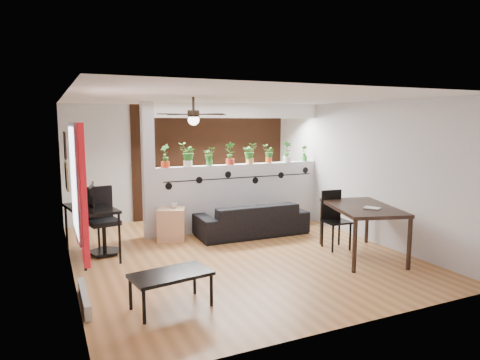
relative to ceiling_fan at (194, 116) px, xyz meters
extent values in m
cube|color=#9C6333|center=(0.80, 0.30, -2.36)|extent=(6.30, 7.10, 0.10)
cube|color=#B7B7BA|center=(0.80, 3.32, -1.01)|extent=(6.30, 0.04, 2.90)
cube|color=#B7B7BA|center=(0.80, -2.72, -1.01)|extent=(6.30, 0.04, 2.90)
cube|color=#B7B7BA|center=(-1.82, 0.30, -1.01)|extent=(0.04, 7.10, 2.90)
cube|color=#B7B7BA|center=(3.42, 0.30, -1.01)|extent=(0.04, 7.10, 2.90)
cube|color=white|center=(0.80, 0.30, 0.34)|extent=(6.30, 7.10, 0.10)
cube|color=#BCBCC1|center=(1.60, 1.80, -1.64)|extent=(3.60, 0.18, 1.35)
cube|color=white|center=(1.60, 1.80, 0.14)|extent=(3.60, 0.18, 0.30)
cube|color=#BCBCC1|center=(-0.31, 1.80, -1.01)|extent=(0.22, 0.20, 2.60)
cube|color=#A0532E|center=(1.60, 3.27, -1.01)|extent=(3.90, 0.05, 2.60)
cube|color=black|center=(1.60, 1.70, -1.23)|extent=(3.31, 0.01, 0.02)
cylinder|color=black|center=(0.05, 1.70, -1.31)|extent=(0.14, 0.01, 0.14)
cylinder|color=black|center=(0.67, 1.70, -1.23)|extent=(0.14, 0.01, 0.14)
cylinder|color=black|center=(1.29, 1.70, -1.15)|extent=(0.14, 0.01, 0.14)
cylinder|color=black|center=(1.91, 1.70, -1.31)|extent=(0.14, 0.01, 0.14)
cylinder|color=black|center=(2.53, 1.70, -1.23)|extent=(0.14, 0.01, 0.14)
cylinder|color=black|center=(3.15, 1.70, -1.15)|extent=(0.14, 0.01, 0.14)
cube|color=white|center=(-1.78, -0.90, -0.76)|extent=(0.02, 0.95, 1.25)
cube|color=white|center=(-1.77, -0.90, -0.76)|extent=(0.04, 1.05, 1.35)
cube|color=red|center=(-1.73, -1.40, -0.86)|extent=(0.06, 0.30, 1.55)
cube|color=red|center=(-1.73, -0.40, -0.86)|extent=(0.06, 0.30, 1.55)
cube|color=beige|center=(-1.74, -0.90, -2.22)|extent=(0.08, 1.00, 0.18)
cube|color=olive|center=(-1.78, 1.25, -0.96)|extent=(0.03, 0.60, 0.45)
cube|color=#8C7259|center=(-1.78, 1.20, -0.46)|extent=(0.03, 0.30, 0.40)
cube|color=black|center=(-1.78, 1.20, -0.46)|extent=(0.02, 0.34, 0.44)
cylinder|color=black|center=(0.00, 0.00, 0.19)|extent=(0.04, 0.04, 0.20)
cylinder|color=black|center=(0.00, 0.00, 0.04)|extent=(0.18, 0.18, 0.10)
sphere|color=white|center=(0.00, 0.00, -0.05)|extent=(0.17, 0.17, 0.17)
cube|color=black|center=(0.32, 0.12, 0.03)|extent=(0.55, 0.29, 0.01)
cube|color=black|center=(-0.12, 0.32, 0.03)|extent=(0.29, 0.55, 0.01)
cube|color=black|center=(-0.32, -0.12, 0.03)|extent=(0.55, 0.29, 0.01)
cube|color=black|center=(0.12, -0.32, 0.03)|extent=(0.29, 0.55, 0.01)
cylinder|color=red|center=(0.02, 1.80, -0.90)|extent=(0.16, 0.16, 0.12)
imported|color=#185117|center=(0.02, 1.80, -0.69)|extent=(0.28, 0.30, 0.35)
cylinder|color=white|center=(0.47, 1.80, -0.90)|extent=(0.17, 0.17, 0.12)
imported|color=#185117|center=(0.47, 1.80, -0.68)|extent=(0.30, 0.26, 0.37)
cylinder|color=#32802E|center=(0.92, 1.80, -0.90)|extent=(0.13, 0.13, 0.12)
imported|color=#185117|center=(0.92, 1.80, -0.73)|extent=(0.21, 0.18, 0.27)
cylinder|color=red|center=(1.37, 1.80, -0.90)|extent=(0.17, 0.17, 0.12)
imported|color=#185117|center=(1.37, 1.80, -0.68)|extent=(0.29, 0.25, 0.37)
cylinder|color=#E3A750|center=(1.83, 1.80, -0.90)|extent=(0.16, 0.16, 0.12)
imported|color=#185117|center=(1.83, 1.80, -0.70)|extent=(0.27, 0.24, 0.34)
cylinder|color=#CE4A18|center=(2.28, 1.80, -0.90)|extent=(0.13, 0.13, 0.12)
imported|color=#185117|center=(2.28, 1.80, -0.72)|extent=(0.20, 0.16, 0.29)
cylinder|color=white|center=(2.73, 1.80, -0.90)|extent=(0.17, 0.17, 0.12)
imported|color=#185117|center=(2.73, 1.80, -0.68)|extent=(0.30, 0.31, 0.36)
cylinder|color=green|center=(3.18, 1.80, -0.90)|extent=(0.12, 0.12, 0.12)
imported|color=#185117|center=(3.18, 1.80, -0.74)|extent=(0.21, 0.20, 0.26)
imported|color=black|center=(1.57, 1.19, -2.01)|extent=(2.10, 0.87, 0.61)
cube|color=tan|center=(0.02, 1.46, -2.01)|extent=(0.63, 0.59, 0.61)
imported|color=gray|center=(0.07, 1.46, -1.65)|extent=(0.14, 0.14, 0.11)
cube|color=black|center=(-1.45, 0.98, -1.48)|extent=(0.82, 1.27, 0.04)
cylinder|color=black|center=(-1.62, 0.39, -1.91)|extent=(0.04, 0.04, 0.81)
cylinder|color=black|center=(-1.09, 0.48, -1.91)|extent=(0.04, 0.04, 0.81)
cylinder|color=black|center=(-1.81, 1.47, -1.91)|extent=(0.04, 0.04, 0.81)
cylinder|color=black|center=(-1.28, 1.56, -1.91)|extent=(0.04, 0.04, 0.81)
imported|color=black|center=(-1.45, 1.13, -1.36)|extent=(0.35, 0.09, 0.20)
cylinder|color=black|center=(-1.25, 1.09, -2.27)|extent=(0.58, 0.58, 0.04)
cylinder|color=black|center=(-1.25, 1.09, -2.02)|extent=(0.07, 0.07, 0.49)
cube|color=black|center=(-1.25, 1.09, -1.76)|extent=(0.54, 0.54, 0.08)
cube|color=black|center=(-1.28, 1.30, -1.44)|extent=(0.45, 0.14, 0.54)
cube|color=black|center=(2.64, -0.79, -1.49)|extent=(1.35, 1.76, 0.06)
cylinder|color=black|center=(2.01, -1.37, -1.92)|extent=(0.07, 0.07, 0.80)
cylinder|color=black|center=(2.84, -1.62, -1.92)|extent=(0.07, 0.07, 0.80)
cylinder|color=black|center=(2.44, 0.05, -1.92)|extent=(0.07, 0.07, 0.80)
cylinder|color=black|center=(3.27, -0.20, -1.92)|extent=(0.07, 0.07, 0.80)
imported|color=gray|center=(2.54, -1.09, -1.45)|extent=(0.28, 0.30, 0.02)
cube|color=black|center=(2.51, -0.28, -1.82)|extent=(0.45, 0.45, 0.03)
cube|color=black|center=(2.52, -0.10, -1.55)|extent=(0.39, 0.07, 0.52)
cube|color=black|center=(2.32, -0.44, -2.07)|extent=(0.03, 0.03, 0.49)
cube|color=black|center=(2.67, -0.47, -2.07)|extent=(0.03, 0.03, 0.49)
cube|color=black|center=(2.35, -0.09, -1.81)|extent=(0.03, 0.03, 1.00)
cube|color=black|center=(2.70, -0.12, -1.81)|extent=(0.03, 0.03, 1.00)
cube|color=black|center=(-0.79, -1.42, -1.90)|extent=(1.01, 0.66, 0.04)
cylinder|color=black|center=(-1.18, -1.70, -2.12)|extent=(0.04, 0.04, 0.40)
cylinder|color=black|center=(-0.33, -1.57, -2.12)|extent=(0.04, 0.04, 0.40)
cylinder|color=black|center=(-1.25, -1.27, -2.12)|extent=(0.04, 0.04, 0.40)
cylinder|color=black|center=(-0.40, -1.13, -2.12)|extent=(0.04, 0.04, 0.40)
camera|label=1|loc=(-2.08, -6.23, -0.07)|focal=32.00mm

